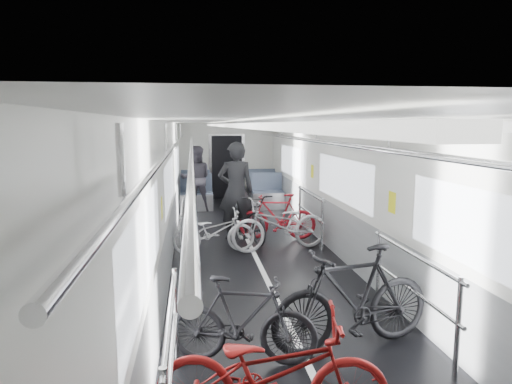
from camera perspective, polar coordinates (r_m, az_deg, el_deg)
car_shell at (r=9.46m, az=-1.27°, el=0.99°), size 3.02×14.01×2.41m
bike_left_near at (r=3.76m, az=1.98°, el=-21.58°), size 1.87×0.91×0.94m
bike_left_mid at (r=4.65m, az=-1.67°, el=-15.75°), size 1.54×0.79×0.89m
bike_left_far at (r=8.47m, az=-5.27°, el=-4.91°), size 1.57×0.68×0.80m
bike_right_near at (r=5.01m, az=12.02°, el=-12.81°), size 1.91×0.87×1.11m
bike_right_mid at (r=8.57m, az=3.04°, el=-4.06°), size 1.99×1.01×1.00m
bike_right_far at (r=9.40m, az=2.68°, el=-3.09°), size 1.64×0.68×0.95m
bike_aisle at (r=9.39m, az=-1.02°, el=-3.01°), size 1.09×1.97×0.98m
person_standing at (r=9.37m, az=-2.54°, el=0.17°), size 0.74×0.48×2.01m
person_seated at (r=12.58m, az=-7.51°, el=1.70°), size 0.87×0.68×1.78m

